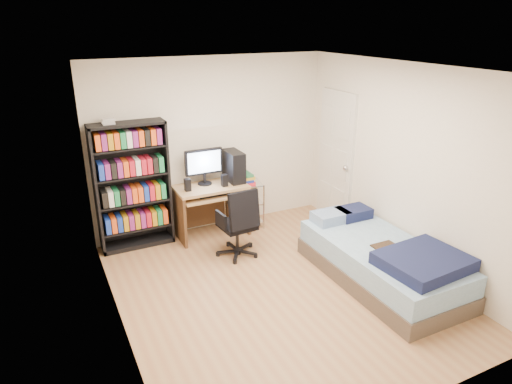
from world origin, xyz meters
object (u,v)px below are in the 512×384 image
office_chair (239,235)px  media_shelf (132,185)px  computer_desk (216,188)px  bed (383,261)px

office_chair → media_shelf: bearing=136.9°
media_shelf → office_chair: 1.57m
computer_desk → office_chair: size_ratio=1.33×
bed → office_chair: bearing=133.9°
office_chair → bed: bearing=-50.8°
media_shelf → office_chair: (1.14, -0.90, -0.58)m
media_shelf → office_chair: size_ratio=1.89×
computer_desk → office_chair: 0.89m
bed → media_shelf: bearing=137.3°
computer_desk → bed: (1.27, -2.14, -0.42)m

